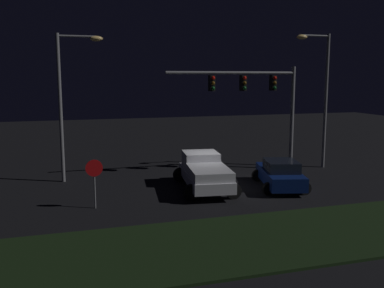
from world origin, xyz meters
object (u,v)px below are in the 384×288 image
(pickup_truck, at_px, (204,170))
(street_lamp_right, at_px, (320,85))
(stop_sign, at_px, (94,174))
(street_lamp_left, at_px, (69,90))
(car_sedan, at_px, (280,174))
(traffic_signal_gantry, at_px, (257,93))

(pickup_truck, bearing_deg, street_lamp_right, -63.43)
(stop_sign, bearing_deg, pickup_truck, 17.60)
(street_lamp_left, bearing_deg, street_lamp_right, -3.10)
(street_lamp_right, height_order, stop_sign, street_lamp_right)
(street_lamp_left, height_order, street_lamp_right, street_lamp_right)
(car_sedan, distance_m, street_lamp_left, 12.40)
(car_sedan, xyz_separation_m, stop_sign, (-9.73, -0.87, 0.82))
(pickup_truck, bearing_deg, car_sedan, -96.11)
(car_sedan, xyz_separation_m, street_lamp_left, (-10.54, 4.82, 4.41))
(car_sedan, relative_size, stop_sign, 2.12)
(stop_sign, bearing_deg, street_lamp_left, 98.01)
(traffic_signal_gantry, bearing_deg, pickup_truck, -144.89)
(car_sedan, distance_m, street_lamp_right, 7.78)
(traffic_signal_gantry, bearing_deg, car_sedan, -97.43)
(stop_sign, bearing_deg, traffic_signal_gantry, 25.91)
(traffic_signal_gantry, bearing_deg, street_lamp_right, -1.62)
(car_sedan, height_order, stop_sign, stop_sign)
(pickup_truck, xyz_separation_m, traffic_signal_gantry, (4.48, 3.15, 3.90))
(pickup_truck, relative_size, street_lamp_left, 0.69)
(street_lamp_left, relative_size, stop_sign, 3.68)
(pickup_truck, bearing_deg, traffic_signal_gantry, -47.31)
(traffic_signal_gantry, distance_m, street_lamp_left, 11.10)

